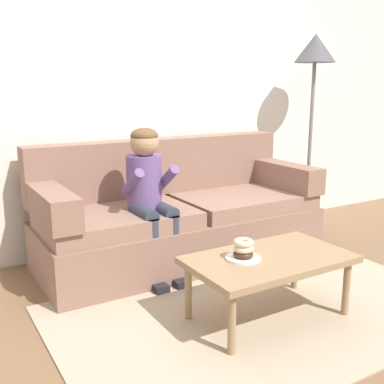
{
  "coord_description": "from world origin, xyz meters",
  "views": [
    {
      "loc": [
        -1.77,
        -2.35,
        1.4
      ],
      "look_at": [
        -0.11,
        0.45,
        0.65
      ],
      "focal_mm": 43.67,
      "sensor_mm": 36.0,
      "label": 1
    }
  ],
  "objects_px": {
    "donut": "(243,254)",
    "couch": "(178,218)",
    "coffee_table": "(269,263)",
    "person_child": "(149,188)",
    "toy_controller": "(292,277)",
    "floor_lamp": "(314,65)"
  },
  "relations": [
    {
      "from": "donut",
      "to": "couch",
      "type": "bearing_deg",
      "value": 80.28
    },
    {
      "from": "coffee_table",
      "to": "person_child",
      "type": "relative_size",
      "value": 0.89
    },
    {
      "from": "couch",
      "to": "donut",
      "type": "bearing_deg",
      "value": -99.72
    },
    {
      "from": "couch",
      "to": "toy_controller",
      "type": "distance_m",
      "value": 1.02
    },
    {
      "from": "toy_controller",
      "to": "floor_lamp",
      "type": "xyz_separation_m",
      "value": [
        1.05,
        0.94,
        1.56
      ]
    },
    {
      "from": "couch",
      "to": "person_child",
      "type": "relative_size",
      "value": 2.06
    },
    {
      "from": "person_child",
      "to": "couch",
      "type": "bearing_deg",
      "value": 30.34
    },
    {
      "from": "couch",
      "to": "donut",
      "type": "height_order",
      "value": "couch"
    },
    {
      "from": "toy_controller",
      "to": "donut",
      "type": "bearing_deg",
      "value": -175.76
    },
    {
      "from": "donut",
      "to": "person_child",
      "type": "bearing_deg",
      "value": 99.99
    },
    {
      "from": "coffee_table",
      "to": "toy_controller",
      "type": "bearing_deg",
      "value": 33.73
    },
    {
      "from": "donut",
      "to": "toy_controller",
      "type": "relative_size",
      "value": 0.53
    },
    {
      "from": "donut",
      "to": "floor_lamp",
      "type": "distance_m",
      "value": 2.42
    },
    {
      "from": "donut",
      "to": "toy_controller",
      "type": "xyz_separation_m",
      "value": [
        0.68,
        0.31,
        -0.41
      ]
    },
    {
      "from": "couch",
      "to": "person_child",
      "type": "bearing_deg",
      "value": -149.66
    },
    {
      "from": "toy_controller",
      "to": "couch",
      "type": "bearing_deg",
      "value": 100.7
    },
    {
      "from": "person_child",
      "to": "toy_controller",
      "type": "bearing_deg",
      "value": -36.27
    },
    {
      "from": "person_child",
      "to": "toy_controller",
      "type": "xyz_separation_m",
      "value": [
        0.85,
        -0.62,
        -0.65
      ]
    },
    {
      "from": "coffee_table",
      "to": "person_child",
      "type": "xyz_separation_m",
      "value": [
        -0.32,
        0.97,
        0.31
      ]
    },
    {
      "from": "couch",
      "to": "coffee_table",
      "type": "distance_m",
      "value": 1.18
    },
    {
      "from": "toy_controller",
      "to": "floor_lamp",
      "type": "distance_m",
      "value": 2.1
    },
    {
      "from": "donut",
      "to": "floor_lamp",
      "type": "bearing_deg",
      "value": 35.74
    }
  ]
}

